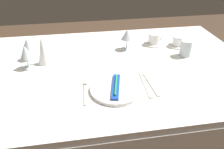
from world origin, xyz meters
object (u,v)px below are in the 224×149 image
wine_glass_centre (127,35)px  wine_glass_left (25,53)px  spoon_soup (149,81)px  wine_glass_right (28,45)px  fork_outer (85,91)px  coffee_cup_right (154,38)px  dinner_knife (145,85)px  napkin_folded (43,51)px  dinner_plate (116,89)px  drink_tumbler (186,48)px  toothbrush_package (116,86)px  coffee_cup_left (178,41)px

wine_glass_centre → wine_glass_left: (-0.63, -0.16, -0.00)m
spoon_soup → wine_glass_right: (-0.67, 0.37, 0.10)m
fork_outer → coffee_cup_right: 0.71m
dinner_knife → napkin_folded: napkin_folded is taller
dinner_plate → drink_tumbler: size_ratio=2.49×
spoon_soup → wine_glass_centre: wine_glass_centre is taller
toothbrush_package → coffee_cup_left: 0.69m
dinner_knife → coffee_cup_left: bearing=49.8°
dinner_knife → coffee_cup_left: coffee_cup_left is taller
spoon_soup → napkin_folded: (-0.57, 0.29, 0.08)m
dinner_knife → wine_glass_centre: bearing=90.6°
dinner_plate → wine_glass_left: bearing=147.3°
spoon_soup → coffee_cup_right: size_ratio=2.20×
toothbrush_package → wine_glass_right: wine_glass_right is taller
dinner_plate → fork_outer: 0.16m
spoon_soup → coffee_cup_left: (0.34, 0.40, 0.04)m
dinner_knife → wine_glass_centre: (-0.00, 0.44, 0.10)m
wine_glass_left → drink_tumbler: 0.99m
toothbrush_package → wine_glass_left: 0.57m
drink_tumbler → napkin_folded: napkin_folded is taller
toothbrush_package → coffee_cup_right: size_ratio=2.10×
coffee_cup_left → wine_glass_left: (-1.00, -0.15, 0.06)m
dinner_plate → spoon_soup: 0.20m
coffee_cup_left → coffee_cup_right: 0.17m
dinner_plate → wine_glass_centre: wine_glass_centre is taller
toothbrush_package → fork_outer: toothbrush_package is taller
dinner_plate → coffee_cup_left: size_ratio=2.57×
wine_glass_left → wine_glass_right: bearing=92.8°
spoon_soup → coffee_cup_right: (0.17, 0.45, 0.04)m
dinner_plate → coffee_cup_right: (0.37, 0.50, 0.04)m
toothbrush_package → spoon_soup: size_ratio=0.95×
dinner_knife → wine_glass_right: 0.76m
wine_glass_centre → dinner_plate: bearing=-108.9°
drink_tumbler → coffee_cup_right: bearing=126.4°
wine_glass_right → wine_glass_left: bearing=-87.2°
coffee_cup_right → wine_glass_right: wine_glass_right is taller
dinner_knife → coffee_cup_right: 0.53m
drink_tumbler → napkin_folded: bearing=177.4°
wine_glass_centre → napkin_folded: bearing=-168.0°
napkin_folded → coffee_cup_left: bearing=6.6°
spoon_soup → coffee_cup_left: size_ratio=2.18×
dinner_plate → drink_tumbler: bearing=30.8°
wine_glass_centre → napkin_folded: (-0.54, -0.11, -0.02)m
toothbrush_package → dinner_knife: size_ratio=0.89×
coffee_cup_right → wine_glass_centre: wine_glass_centre is taller
toothbrush_package → wine_glass_centre: bearing=71.1°
toothbrush_package → fork_outer: bearing=174.0°
drink_tumbler → napkin_folded: size_ratio=0.62×
drink_tumbler → coffee_cup_left: bearing=84.2°
napkin_folded → wine_glass_centre: bearing=12.0°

